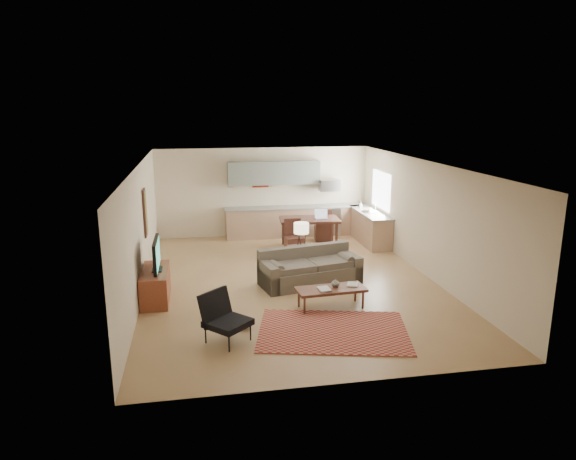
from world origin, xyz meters
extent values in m
plane|color=#A27C50|center=(0.00, 0.00, 0.00)|extent=(9.00, 9.00, 0.00)
plane|color=white|center=(0.00, 0.00, 2.70)|extent=(9.00, 9.00, 0.00)
plane|color=beige|center=(0.00, 4.50, 1.35)|extent=(6.50, 0.00, 6.50)
plane|color=beige|center=(0.00, -4.50, 1.35)|extent=(6.50, 0.00, 6.50)
plane|color=beige|center=(-3.25, 0.00, 1.35)|extent=(0.00, 9.00, 9.00)
plane|color=beige|center=(3.25, 0.00, 1.35)|extent=(0.00, 9.00, 9.00)
cube|color=#A5A8AD|center=(2.00, 4.18, 0.45)|extent=(0.62, 0.62, 0.90)
cube|color=#A5A8AD|center=(2.00, 4.20, 1.55)|extent=(0.62, 0.40, 0.35)
cube|color=gray|center=(0.30, 4.33, 1.95)|extent=(2.80, 0.34, 0.70)
cube|color=white|center=(3.23, 3.00, 1.55)|extent=(0.02, 1.40, 1.05)
cube|color=maroon|center=(0.26, -2.77, 0.01)|extent=(2.99, 2.38, 0.02)
imported|color=maroon|center=(0.24, -1.75, 0.43)|extent=(0.28, 0.35, 0.03)
imported|color=navy|center=(0.89, -1.53, 0.42)|extent=(0.40, 0.43, 0.02)
imported|color=black|center=(0.62, -1.61, 0.50)|extent=(0.23, 0.23, 0.17)
imported|color=#FFEFCA|center=(2.83, 3.57, 1.02)|extent=(0.10, 0.10, 0.19)
camera|label=1|loc=(-2.05, -10.98, 3.95)|focal=32.00mm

